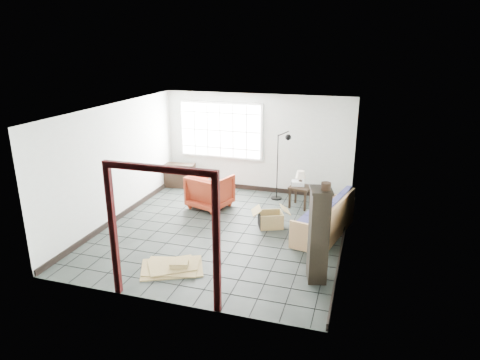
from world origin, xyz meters
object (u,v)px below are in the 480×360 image
(armchair, at_px, (210,189))
(futon_sofa, at_px, (327,221))
(side_table, at_px, (301,190))
(tall_shelf, at_px, (319,235))

(armchair, bearing_deg, futon_sofa, -177.35)
(futon_sofa, distance_m, armchair, 2.97)
(side_table, bearing_deg, futon_sofa, -60.91)
(futon_sofa, relative_size, side_table, 3.55)
(armchair, height_order, side_table, armchair)
(futon_sofa, relative_size, armchair, 2.22)
(futon_sofa, bearing_deg, tall_shelf, -75.67)
(side_table, xyz_separation_m, tall_shelf, (0.82, -3.24, 0.39))
(armchair, bearing_deg, side_table, -145.34)
(armchair, bearing_deg, tall_shelf, 155.60)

